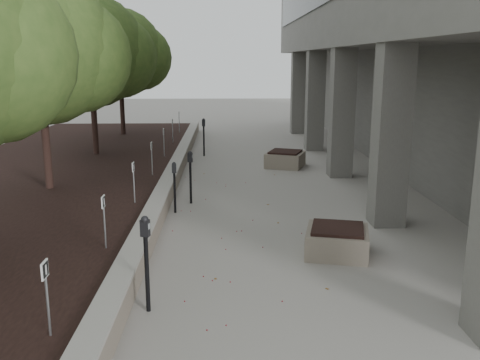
{
  "coord_description": "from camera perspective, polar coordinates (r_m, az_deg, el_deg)",
  "views": [
    {
      "loc": [
        -0.21,
        -5.28,
        3.66
      ],
      "look_at": [
        0.08,
        5.62,
        1.13
      ],
      "focal_mm": 39.11,
      "sensor_mm": 36.0,
      "label": 1
    }
  ],
  "objects": [
    {
      "name": "retaining_wall",
      "position": [
        14.77,
        -7.75,
        -0.41
      ],
      "size": [
        0.39,
        26.0,
        0.5
      ],
      "primitive_type": null,
      "color": "gray",
      "rests_on": "ground"
    },
    {
      "name": "planting_bed",
      "position": [
        15.62,
        -21.27,
        -0.65
      ],
      "size": [
        7.0,
        26.0,
        0.4
      ],
      "primitive_type": "cube",
      "color": "black",
      "rests_on": "ground"
    },
    {
      "name": "crabapple_tree_3",
      "position": [
        14.06,
        -20.89,
        10.02
      ],
      "size": [
        4.6,
        4.0,
        5.44
      ],
      "primitive_type": null,
      "color": "#36521F",
      "rests_on": "planting_bed"
    },
    {
      "name": "crabapple_tree_4",
      "position": [
        18.86,
        -15.89,
        10.93
      ],
      "size": [
        4.6,
        4.0,
        5.44
      ],
      "primitive_type": null,
      "color": "#36521F",
      "rests_on": "planting_bed"
    },
    {
      "name": "crabapple_tree_5",
      "position": [
        23.74,
        -12.92,
        11.43
      ],
      "size": [
        4.6,
        4.0,
        5.44
      ],
      "primitive_type": null,
      "color": "#36521F",
      "rests_on": "planting_bed"
    },
    {
      "name": "parking_sign_2",
      "position": [
        6.76,
        -20.28,
        -12.07
      ],
      "size": [
        0.04,
        0.22,
        0.96
      ],
      "primitive_type": null,
      "color": "black",
      "rests_on": "planting_bed"
    },
    {
      "name": "parking_sign_3",
      "position": [
        9.46,
        -14.57,
        -4.48
      ],
      "size": [
        0.04,
        0.22,
        0.96
      ],
      "primitive_type": null,
      "color": "black",
      "rests_on": "planting_bed"
    },
    {
      "name": "parking_sign_4",
      "position": [
        12.29,
        -11.5,
        -0.29
      ],
      "size": [
        0.04,
        0.22,
        0.96
      ],
      "primitive_type": null,
      "color": "black",
      "rests_on": "planting_bed"
    },
    {
      "name": "parking_sign_5",
      "position": [
        15.19,
        -9.59,
        2.32
      ],
      "size": [
        0.04,
        0.22,
        0.96
      ],
      "primitive_type": null,
      "color": "black",
      "rests_on": "planting_bed"
    },
    {
      "name": "parking_sign_6",
      "position": [
        18.13,
        -8.3,
        4.09
      ],
      "size": [
        0.04,
        0.22,
        0.96
      ],
      "primitive_type": null,
      "color": "black",
      "rests_on": "planting_bed"
    },
    {
      "name": "parking_sign_7",
      "position": [
        21.08,
        -7.36,
        5.36
      ],
      "size": [
        0.04,
        0.22,
        0.96
      ],
      "primitive_type": null,
      "color": "black",
      "rests_on": "planting_bed"
    },
    {
      "name": "parking_sign_8",
      "position": [
        24.04,
        -6.65,
        6.32
      ],
      "size": [
        0.04,
        0.22,
        0.96
      ],
      "primitive_type": null,
      "color": "black",
      "rests_on": "planting_bed"
    },
    {
      "name": "parking_meter_2",
      "position": [
        7.83,
        -10.15,
        -9.04
      ],
      "size": [
        0.17,
        0.14,
        1.48
      ],
      "primitive_type": null,
      "rotation": [
        0.0,
        0.0,
        -0.29
      ],
      "color": "black",
      "rests_on": "ground"
    },
    {
      "name": "parking_meter_3",
      "position": [
        13.5,
        -5.42,
        0.29
      ],
      "size": [
        0.16,
        0.13,
        1.38
      ],
      "primitive_type": null,
      "rotation": [
        0.0,
        0.0,
        -0.26
      ],
      "color": "black",
      "rests_on": "ground"
    },
    {
      "name": "parking_meter_4",
      "position": [
        12.72,
        -7.14,
        -0.82
      ],
      "size": [
        0.13,
        0.1,
        1.26
      ],
      "primitive_type": null,
      "rotation": [
        0.0,
        0.0,
        0.12
      ],
      "color": "black",
      "rests_on": "ground"
    },
    {
      "name": "parking_meter_5",
      "position": [
        20.18,
        -3.97,
        4.68
      ],
      "size": [
        0.14,
        0.1,
        1.46
      ],
      "primitive_type": null,
      "rotation": [
        0.0,
        0.0,
        0.0
      ],
      "color": "black",
      "rests_on": "ground"
    },
    {
      "name": "planter_front",
      "position": [
        10.24,
        10.55,
        -6.5
      ],
      "size": [
        1.39,
        1.39,
        0.54
      ],
      "primitive_type": null,
      "rotation": [
        0.0,
        0.0,
        -0.23
      ],
      "color": "gray",
      "rests_on": "ground"
    },
    {
      "name": "planter_back",
      "position": [
        18.22,
        4.95,
        2.32
      ],
      "size": [
        1.54,
        1.54,
        0.56
      ],
      "primitive_type": null,
      "rotation": [
        0.0,
        0.0,
        -0.35
      ],
      "color": "gray",
      "rests_on": "ground"
    },
    {
      "name": "berry_scatter",
      "position": [
        10.91,
        -0.86,
        -6.48
      ],
      "size": [
        3.3,
        14.1,
        0.02
      ],
      "primitive_type": null,
      "color": "maroon",
      "rests_on": "ground"
    }
  ]
}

